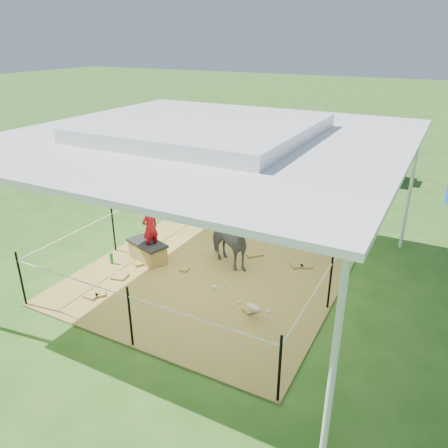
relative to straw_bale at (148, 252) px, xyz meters
The scene contains 13 objects.
ground 1.40m from the straw_bale, ahead, with size 90.00×90.00×0.00m, color #2D5919.
hay_patch 1.39m from the straw_bale, ahead, with size 4.60×4.60×0.03m, color brown.
canopy_tent 2.84m from the straw_bale, ahead, with size 6.30×6.30×2.90m.
rope_fence 1.45m from the straw_bale, ahead, with size 4.54×4.54×1.00m.
straw_bale is the anchor object (origin of this frame).
dark_cloth 0.20m from the straw_bale, 90.00° to the right, with size 0.84×0.44×0.04m, color black.
woman 0.65m from the straw_bale, ahead, with size 0.34×0.23×0.94m, color #B1111B.
green_bottle 0.71m from the straw_bale, 140.71° to the right, with size 0.06×0.06×0.22m, color #176822.
pony 1.62m from the straw_bale, 19.57° to the left, with size 0.54×1.19×1.01m, color #4C4D52.
pink_hat 1.83m from the straw_bale, 19.57° to the left, with size 0.31×0.31×0.15m, color pink.
foal 2.79m from the straw_bale, 17.05° to the right, with size 0.81×0.45×0.45m, color beige, non-canonical shape.
picnic_table_near 8.30m from the straw_bale, 69.60° to the left, with size 1.80×1.30×0.75m, color brown.
distant_person 8.20m from the straw_bale, 67.56° to the left, with size 0.52×0.40×1.07m, color blue.
Camera 1 is at (3.57, -6.17, 4.16)m, focal length 35.00 mm.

